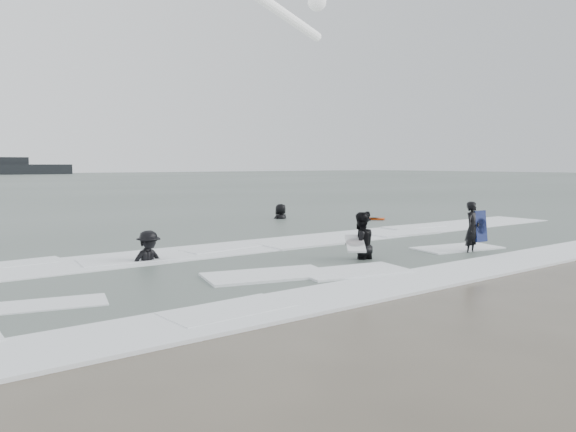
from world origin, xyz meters
TOP-DOWN VIEW (x-y plane):
  - ground at (0.00, 0.00)m, footprint 320.00×320.00m
  - surfer_centre at (4.07, 1.06)m, footprint 0.66×0.50m
  - surfer_wading at (0.54, 2.26)m, footprint 1.04×0.86m
  - surfer_breaker at (-4.55, 5.27)m, footprint 1.25×0.85m
  - surfer_right_near at (8.32, 9.93)m, footprint 0.84×1.03m
  - surfer_right_far at (5.49, 13.08)m, footprint 1.05×0.79m
  - surf_foam at (0.00, 3.70)m, footprint 30.03×9.06m
  - bodyboards at (4.44, 4.37)m, footprint 9.64×9.64m
  - vessel_horizon at (15.09, 145.45)m, footprint 31.87×5.69m

SIDE VIEW (x-z plane):
  - ground at x=0.00m, z-range 0.00..0.00m
  - surfer_centre at x=4.07m, z-range -0.82..0.82m
  - surfer_wading at x=0.54m, z-range -0.97..0.97m
  - surfer_breaker at x=-4.55m, z-range -0.89..0.89m
  - surfer_right_near at x=8.32m, z-range -0.82..0.82m
  - surfer_right_far at x=5.49m, z-range -0.97..0.97m
  - surf_foam at x=0.00m, z-range 0.00..0.08m
  - bodyboards at x=4.44m, z-range -0.13..1.12m
  - vessel_horizon at x=15.09m, z-range -0.56..3.77m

